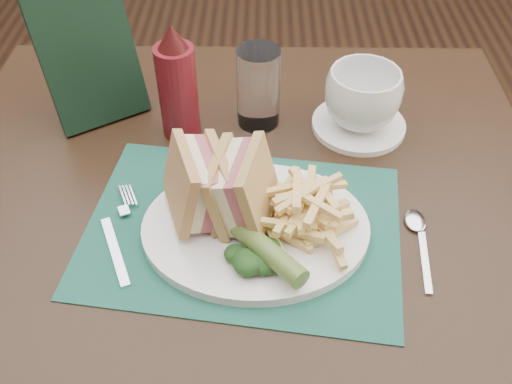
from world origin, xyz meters
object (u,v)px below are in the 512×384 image
table_main (245,321)px  plate (256,228)px  coffee_cup (363,98)px  placemat (243,228)px  ketchup_bottle (177,82)px  sandwich_half_a (181,187)px  drinking_glass (258,87)px  sandwich_half_b (226,184)px  check_presenter (87,50)px  saucer (358,125)px

table_main → plate: (0.02, -0.10, 0.38)m
coffee_cup → table_main: bearing=-145.4°
placemat → ketchup_bottle: size_ratio=2.24×
sandwich_half_a → drinking_glass: 0.25m
placemat → sandwich_half_a: size_ratio=3.96×
plate → drinking_glass: drinking_glass is taller
sandwich_half_b → check_presenter: 0.34m
drinking_glass → check_presenter: size_ratio=0.55×
table_main → saucer: size_ratio=6.00×
sandwich_half_b → coffee_cup: (0.20, 0.21, -0.01)m
coffee_cup → check_presenter: (-0.42, 0.04, 0.06)m
ketchup_bottle → check_presenter: check_presenter is taller
coffee_cup → drinking_glass: bearing=174.8°
plate → ketchup_bottle: 0.26m
coffee_cup → check_presenter: check_presenter is taller
table_main → placemat: placemat is taller
placemat → plate: 0.02m
table_main → sandwich_half_a: (-0.07, -0.09, 0.44)m
ketchup_bottle → check_presenter: bearing=159.8°
sandwich_half_a → coffee_cup: 0.34m
drinking_glass → ketchup_bottle: 0.13m
table_main → coffee_cup: 0.49m
drinking_glass → saucer: bearing=-5.2°
plate → saucer: 0.28m
placemat → drinking_glass: size_ratio=3.20×
plate → saucer: (0.16, 0.23, -0.00)m
saucer → coffee_cup: 0.05m
drinking_glass → sandwich_half_b: bearing=-99.7°
placemat → check_presenter: size_ratio=1.75×
drinking_glass → placemat: bearing=-94.4°
plate → saucer: plate is taller
saucer → coffee_cup: coffee_cup is taller
plate → coffee_cup: bearing=53.4°
ketchup_bottle → placemat: bearing=-63.7°
sandwich_half_b → drinking_glass: bearing=92.9°
sandwich_half_b → plate: bearing=-15.5°
sandwich_half_b → saucer: (0.20, 0.21, -0.06)m
placemat → check_presenter: check_presenter is taller
sandwich_half_a → ketchup_bottle: ketchup_bottle is taller
placemat → sandwich_half_b: bearing=146.2°
ketchup_bottle → check_presenter: size_ratio=0.78×
saucer → sandwich_half_b: bearing=-133.7°
plate → sandwich_half_b: (-0.04, 0.02, 0.06)m
check_presenter → drinking_glass: bearing=-37.7°
placemat → drinking_glass: (0.02, 0.24, 0.06)m
table_main → sandwich_half_a: sandwich_half_a is taller
sandwich_half_a → check_presenter: bearing=104.9°
sandwich_half_a → sandwich_half_b: 0.06m
coffee_cup → drinking_glass: size_ratio=0.91×
saucer → check_presenter: (-0.42, 0.04, 0.11)m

